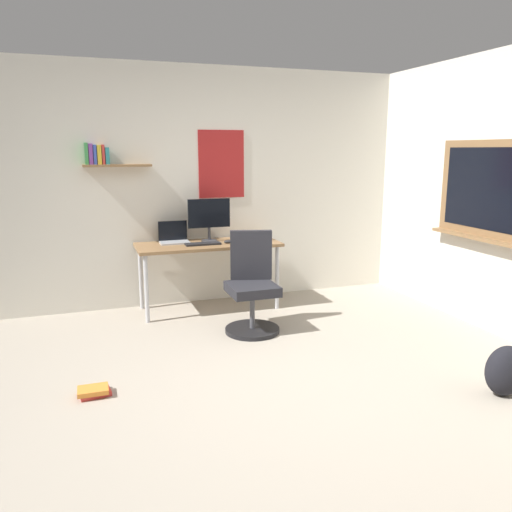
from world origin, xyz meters
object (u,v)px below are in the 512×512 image
object	(u,v)px
book_stack_on_floor	(94,391)
keyboard	(203,244)
office_chair	(252,289)
monitor_primary	(209,217)
laptop	(174,238)
backpack	(506,371)
desk	(208,250)
computer_mouse	(229,242)
coffee_mug	(267,236)

from	to	relation	value
book_stack_on_floor	keyboard	bearing A→B (deg)	53.87
office_chair	book_stack_on_floor	bearing A→B (deg)	-148.42
monitor_primary	keyboard	size ratio (longest dim) A/B	1.25
laptop	book_stack_on_floor	size ratio (longest dim) A/B	1.33
keyboard	backpack	distance (m)	3.06
desk	computer_mouse	bearing A→B (deg)	-20.21
desk	book_stack_on_floor	xyz separation A→B (m)	(-1.26, -1.70, -0.62)
desk	backpack	world-z (taller)	desk
keyboard	book_stack_on_floor	bearing A→B (deg)	-126.13
monitor_primary	desk	bearing A→B (deg)	-111.45
office_chair	keyboard	distance (m)	0.84
laptop	keyboard	world-z (taller)	laptop
desk	backpack	size ratio (longest dim) A/B	4.16
monitor_primary	computer_mouse	distance (m)	0.35
desk	keyboard	size ratio (longest dim) A/B	4.10
office_chair	laptop	bearing A→B (deg)	121.46
office_chair	monitor_primary	distance (m)	1.08
backpack	book_stack_on_floor	size ratio (longest dim) A/B	1.57
book_stack_on_floor	laptop	bearing A→B (deg)	63.48
office_chair	backpack	bearing A→B (deg)	-55.67
computer_mouse	coffee_mug	size ratio (longest dim) A/B	1.13
monitor_primary	book_stack_on_floor	xyz separation A→B (m)	(-1.30, -1.80, -0.97)
monitor_primary	book_stack_on_floor	distance (m)	2.42
laptop	keyboard	bearing A→B (deg)	-39.63
coffee_mug	backpack	world-z (taller)	coffee_mug
monitor_primary	backpack	xyz separation A→B (m)	(1.46, -2.73, -0.82)
desk	book_stack_on_floor	size ratio (longest dim) A/B	6.51
keyboard	coffee_mug	size ratio (longest dim) A/B	4.02
desk	office_chair	distance (m)	0.85
backpack	book_stack_on_floor	distance (m)	2.91
desk	monitor_primary	distance (m)	0.36
laptop	monitor_primary	size ratio (longest dim) A/B	0.67
keyboard	office_chair	bearing A→B (deg)	-66.87
monitor_primary	computer_mouse	xyz separation A→B (m)	(0.17, -0.17, -0.25)
monitor_primary	keyboard	distance (m)	0.33
office_chair	monitor_primary	bearing A→B (deg)	102.12
computer_mouse	backpack	xyz separation A→B (m)	(1.29, -2.56, -0.56)
office_chair	book_stack_on_floor	distance (m)	1.79
backpack	monitor_primary	bearing A→B (deg)	118.01
laptop	coffee_mug	distance (m)	1.01
coffee_mug	backpack	size ratio (longest dim) A/B	0.25
monitor_primary	computer_mouse	world-z (taller)	monitor_primary
office_chair	laptop	distance (m)	1.15
keyboard	book_stack_on_floor	world-z (taller)	keyboard
desk	office_chair	bearing A→B (deg)	-73.85
book_stack_on_floor	computer_mouse	bearing A→B (deg)	47.94
laptop	backpack	bearing A→B (deg)	-56.61
keyboard	computer_mouse	distance (m)	0.28
monitor_primary	coffee_mug	xyz separation A→B (m)	(0.62, -0.12, -0.22)
office_chair	computer_mouse	xyz separation A→B (m)	(-0.02, 0.71, 0.34)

